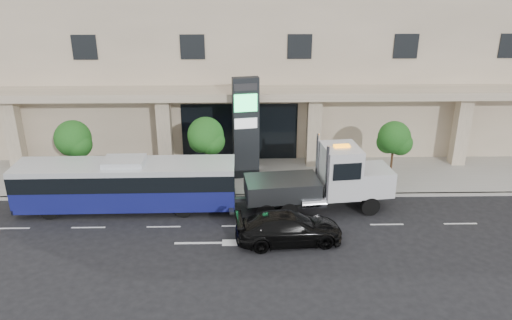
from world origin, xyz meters
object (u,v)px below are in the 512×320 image
(black_sedan, at_px, (289,228))
(signage_pylon, at_px, (246,128))
(city_bus, at_px, (126,184))
(tow_truck, at_px, (325,181))

(black_sedan, relative_size, signage_pylon, 0.82)
(black_sedan, bearing_deg, city_bus, 61.10)
(city_bus, xyz_separation_m, tow_truck, (11.17, -0.28, 0.17))
(signage_pylon, bearing_deg, black_sedan, -85.05)
(city_bus, height_order, black_sedan, city_bus)
(city_bus, bearing_deg, tow_truck, -2.02)
(city_bus, distance_m, signage_pylon, 8.15)
(tow_truck, xyz_separation_m, black_sedan, (-2.30, -3.50, -0.96))
(tow_truck, distance_m, signage_pylon, 6.50)
(tow_truck, bearing_deg, city_bus, 172.14)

